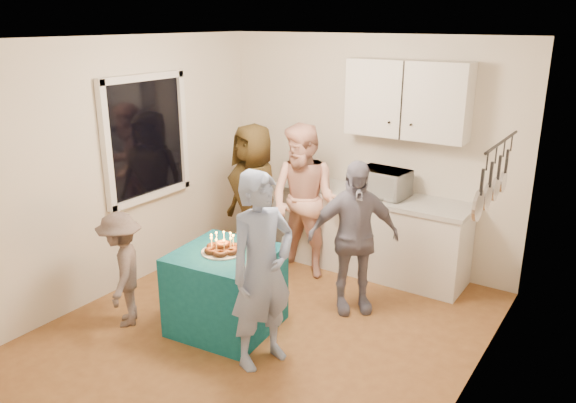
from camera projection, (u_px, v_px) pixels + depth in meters
The scene contains 19 objects.
floor at pixel (267, 328), 5.23m from camera, with size 4.00×4.00×0.00m, color brown.
ceiling at pixel (264, 39), 4.42m from camera, with size 4.00×4.00×0.00m, color white.
back_wall at pixel (367, 152), 6.42m from camera, with size 3.60×3.60×0.00m, color silver.
left_wall at pixel (123, 167), 5.77m from camera, with size 4.00×4.00×0.00m, color silver.
right_wall at pixel (477, 238), 3.89m from camera, with size 4.00×4.00×0.00m, color silver.
window_night at pixel (145, 138), 5.91m from camera, with size 0.04×1.00×1.20m, color black.
counter at pixel (368, 234), 6.34m from camera, with size 2.20×0.58×0.86m, color white.
countertop at pixel (370, 196), 6.20m from camera, with size 2.24×0.62×0.05m, color beige.
upper_cabinet at pixel (407, 99), 5.83m from camera, with size 1.30×0.30×0.80m, color white.
pot_rack at pixel (496, 173), 4.39m from camera, with size 0.12×1.00×0.60m, color black.
microwave at pixel (383, 183), 6.07m from camera, with size 0.54×0.36×0.30m, color white.
party_table at pixel (226, 290), 5.14m from camera, with size 0.85×0.85×0.76m, color #0F5665.
donut_cake at pixel (222, 243), 4.98m from camera, with size 0.38×0.38×0.18m, color #381C0C, non-canonical shape.
punch_jar at pixel (261, 230), 5.07m from camera, with size 0.22×0.22×0.34m, color red.
man_birthday at pixel (262, 271), 4.49m from camera, with size 0.61×0.40×1.66m, color #889CC7.
woman_back_left at pixel (254, 197), 6.32m from camera, with size 0.82×0.53×1.67m, color brown.
woman_back_center at pixel (304, 202), 6.11m from camera, with size 0.83×0.64×1.70m, color #EE8E7C.
woman_back_right at pixel (353, 237), 5.37m from camera, with size 0.89×0.37×1.51m, color black.
child_near_left at pixel (122, 270), 5.17m from camera, with size 0.71×0.41×1.10m, color #514341.
Camera 1 is at (2.69, -3.74, 2.75)m, focal length 35.00 mm.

